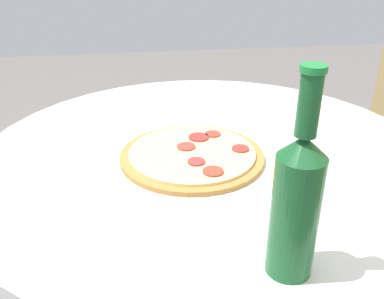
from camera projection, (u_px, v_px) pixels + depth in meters
table at (206, 222)px, 0.98m from camera, size 0.96×0.96×0.77m
pizza at (192, 155)px, 0.86m from camera, size 0.29×0.29×0.02m
beer_bottle at (296, 201)px, 0.53m from camera, size 0.06×0.06×0.28m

